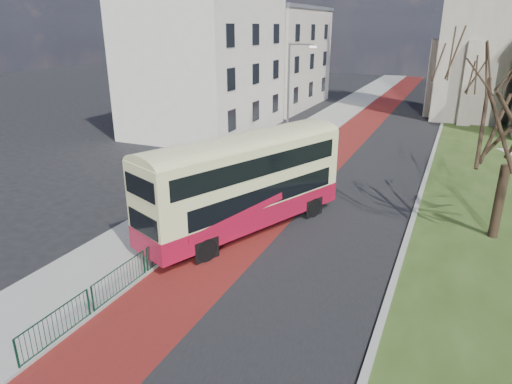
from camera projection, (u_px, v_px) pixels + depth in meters
The scene contains 11 objects.
ground at pixel (237, 266), 18.76m from camera, with size 160.00×160.00×0.00m, color black.
road_carriageway at pixel (368, 153), 35.34m from camera, with size 9.00×120.00×0.01m, color black.
bus_lane at pixel (334, 149), 36.37m from camera, with size 3.40×120.00×0.01m, color #591414.
pavement_west at pixel (290, 144), 37.81m from camera, with size 4.00×120.00×0.12m, color gray.
kerb_west at pixel (313, 146), 37.04m from camera, with size 0.25×120.00×0.13m, color #999993.
kerb_east at pixel (433, 152), 35.27m from camera, with size 0.25×80.00×0.13m, color #999993.
pedestrian_railing at pixel (219, 209), 23.13m from camera, with size 0.07×24.00×1.12m.
street_block_near at pixel (205, 59), 40.75m from camera, with size 10.30×14.30×13.00m.
street_block_far at pixel (272, 57), 54.73m from camera, with size 10.30×16.30×11.50m.
streetlamp at pixel (290, 92), 34.29m from camera, with size 2.13×0.18×8.00m.
bus at pixel (245, 180), 21.16m from camera, with size 6.46×10.90×4.50m.
Camera 1 is at (7.48, -14.81, 9.30)m, focal length 32.00 mm.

